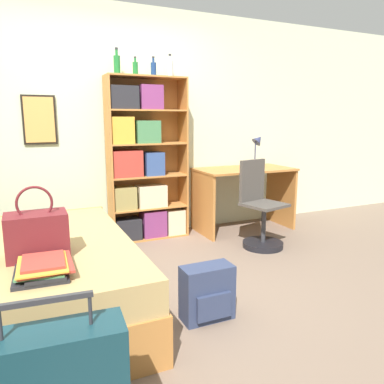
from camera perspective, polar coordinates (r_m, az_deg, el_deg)
ground_plane at (r=3.11m, az=-6.89°, el=-15.03°), size 14.00×14.00×0.00m
wall_back at (r=4.34m, az=-13.77°, el=9.86°), size 10.00×0.09×2.60m
bed at (r=2.92m, az=-20.44°, el=-11.95°), size 1.08×1.89×0.52m
handbag at (r=2.51m, az=-22.55°, el=-5.94°), size 0.36×0.23×0.45m
book_stack_on_bed at (r=2.24m, az=-21.69°, el=-10.65°), size 0.32×0.37×0.09m
bookcase at (r=4.27m, az=-7.61°, el=3.70°), size 0.89×0.30×1.83m
bottle_green at (r=4.22m, az=-11.37°, el=18.53°), size 0.07×0.07×0.27m
bottle_brown at (r=4.25m, az=-8.63°, el=18.15°), size 0.06×0.06×0.19m
bottle_clear at (r=4.36m, az=-5.89°, el=18.14°), size 0.06×0.06×0.21m
bottle_blue at (r=4.42m, az=-3.37°, el=18.26°), size 0.07×0.07×0.25m
desk at (r=4.68m, az=7.90°, el=0.69°), size 1.18×0.64×0.77m
desk_lamp at (r=4.75m, az=9.98°, el=7.10°), size 0.20×0.15×0.43m
desk_chair at (r=4.11m, az=10.35°, el=-3.96°), size 0.48×0.48×0.94m
backpack at (r=2.66m, az=2.36°, el=-15.16°), size 0.36×0.21×0.38m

